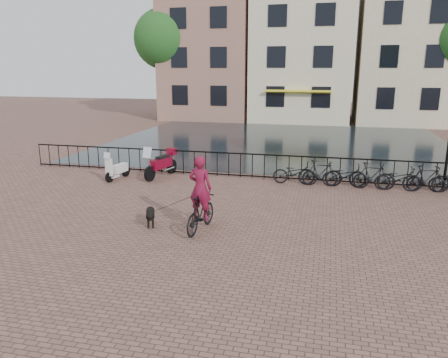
% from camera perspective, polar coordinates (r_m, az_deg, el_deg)
% --- Properties ---
extents(ground, '(100.00, 100.00, 0.00)m').
position_cam_1_polar(ground, '(10.75, -3.80, -10.12)').
color(ground, brown).
rests_on(ground, ground).
extents(canal_water, '(20.00, 20.00, 0.00)m').
position_cam_1_polar(canal_water, '(27.16, 7.10, 4.87)').
color(canal_water, black).
rests_on(canal_water, ground).
extents(railing, '(20.00, 0.05, 1.02)m').
position_cam_1_polar(railing, '(18.02, 3.72, 1.71)').
color(railing, black).
rests_on(railing, ground).
extents(canal_house_left, '(7.50, 9.00, 12.80)m').
position_cam_1_polar(canal_house_left, '(40.74, -1.44, 17.16)').
color(canal_house_left, '#946956').
rests_on(canal_house_left, ground).
extents(canal_house_mid, '(8.00, 9.50, 11.80)m').
position_cam_1_polar(canal_house_mid, '(39.42, 10.35, 16.30)').
color(canal_house_mid, beige).
rests_on(canal_house_mid, ground).
extents(canal_house_right, '(7.00, 9.00, 13.30)m').
position_cam_1_polar(canal_house_right, '(39.77, 22.48, 16.55)').
color(canal_house_right, '#C3B691').
rests_on(canal_house_right, ground).
extents(tree_far_left, '(5.04, 5.04, 9.27)m').
position_cam_1_polar(tree_far_left, '(38.98, -7.87, 17.64)').
color(tree_far_left, black).
rests_on(tree_far_left, ground).
extents(cyclist, '(0.86, 1.89, 2.52)m').
position_cam_1_polar(cyclist, '(12.05, -3.10, -2.51)').
color(cyclist, black).
rests_on(cyclist, ground).
extents(dog, '(0.60, 0.92, 0.59)m').
position_cam_1_polar(dog, '(12.78, -9.59, -4.80)').
color(dog, black).
rests_on(dog, ground).
extents(motorcycle, '(0.96, 2.07, 1.44)m').
position_cam_1_polar(motorcycle, '(18.23, -8.26, 2.44)').
color(motorcycle, maroon).
rests_on(motorcycle, ground).
extents(scooter, '(0.63, 1.39, 1.24)m').
position_cam_1_polar(scooter, '(18.25, -13.77, 1.87)').
color(scooter, silver).
rests_on(scooter, ground).
extents(parked_bike_0, '(1.72, 0.62, 0.90)m').
position_cam_1_polar(parked_bike_0, '(17.24, 9.28, 0.79)').
color(parked_bike_0, black).
rests_on(parked_bike_0, ground).
extents(parked_bike_1, '(1.67, 0.48, 1.00)m').
position_cam_1_polar(parked_bike_1, '(17.19, 12.44, 0.76)').
color(parked_bike_1, black).
rests_on(parked_bike_1, ground).
extents(parked_bike_2, '(1.73, 0.64, 0.90)m').
position_cam_1_polar(parked_bike_2, '(17.21, 15.59, 0.42)').
color(parked_bike_2, black).
rests_on(parked_bike_2, ground).
extents(parked_bike_3, '(1.71, 0.67, 1.00)m').
position_cam_1_polar(parked_bike_3, '(17.27, 18.75, 0.39)').
color(parked_bike_3, black).
rests_on(parked_bike_3, ground).
extents(parked_bike_4, '(1.75, 0.72, 0.90)m').
position_cam_1_polar(parked_bike_4, '(17.40, 21.84, 0.05)').
color(parked_bike_4, black).
rests_on(parked_bike_4, ground).
extents(parked_bike_5, '(1.70, 0.64, 1.00)m').
position_cam_1_polar(parked_bike_5, '(17.56, 24.92, 0.02)').
color(parked_bike_5, black).
rests_on(parked_bike_5, ground).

